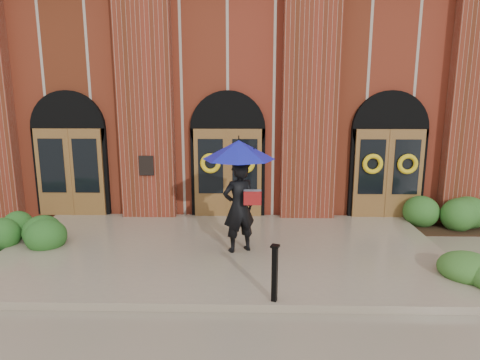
{
  "coord_description": "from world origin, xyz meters",
  "views": [
    {
      "loc": [
        0.61,
        -9.13,
        3.72
      ],
      "look_at": [
        0.38,
        1.0,
        1.57
      ],
      "focal_mm": 32.0,
      "sensor_mm": 36.0,
      "label": 1
    }
  ],
  "objects_px": {
    "hedge_wall_right": "(449,213)",
    "man_with_umbrella": "(239,175)",
    "hedge_wall_left": "(4,232)",
    "metal_post": "(275,272)"
  },
  "relations": [
    {
      "from": "hedge_wall_left",
      "to": "hedge_wall_right",
      "type": "bearing_deg",
      "value": 8.53
    },
    {
      "from": "metal_post",
      "to": "hedge_wall_left",
      "type": "bearing_deg",
      "value": 155.7
    },
    {
      "from": "hedge_wall_right",
      "to": "hedge_wall_left",
      "type": "bearing_deg",
      "value": -171.47
    },
    {
      "from": "man_with_umbrella",
      "to": "metal_post",
      "type": "height_order",
      "value": "man_with_umbrella"
    },
    {
      "from": "hedge_wall_right",
      "to": "man_with_umbrella",
      "type": "bearing_deg",
      "value": -158.65
    },
    {
      "from": "hedge_wall_left",
      "to": "hedge_wall_right",
      "type": "distance_m",
      "value": 11.46
    },
    {
      "from": "metal_post",
      "to": "hedge_wall_left",
      "type": "height_order",
      "value": "metal_post"
    },
    {
      "from": "man_with_umbrella",
      "to": "hedge_wall_right",
      "type": "height_order",
      "value": "man_with_umbrella"
    },
    {
      "from": "hedge_wall_left",
      "to": "hedge_wall_right",
      "type": "height_order",
      "value": "hedge_wall_right"
    },
    {
      "from": "man_with_umbrella",
      "to": "hedge_wall_right",
      "type": "distance_m",
      "value": 6.29
    }
  ]
}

